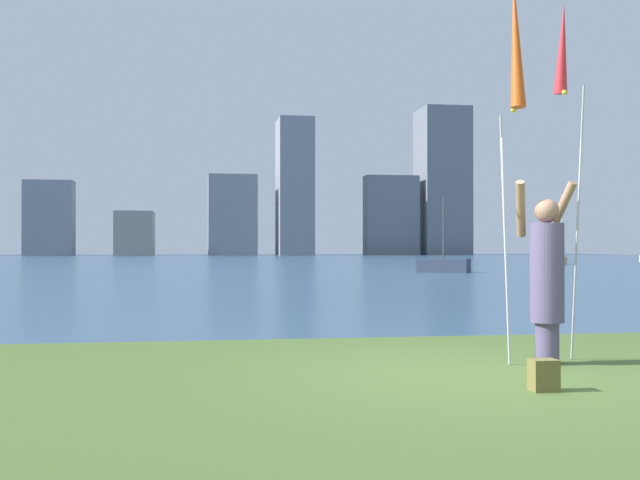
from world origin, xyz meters
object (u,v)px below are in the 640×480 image
at_px(sailboat_2, 562,260).
at_px(sailboat_3, 443,265).
at_px(kite_flag_left, 515,48).
at_px(person, 547,273).
at_px(bag, 544,375).
at_px(kite_flag_right, 563,59).

bearing_deg(sailboat_2, sailboat_3, -131.91).
xyz_separation_m(kite_flag_left, sailboat_2, (22.09, 44.13, -3.06)).
xyz_separation_m(person, bag, (-0.73, -1.50, -0.85)).
bearing_deg(bag, person, 64.07).
distance_m(bag, sailboat_2, 50.67).
xyz_separation_m(kite_flag_right, sailboat_3, (7.67, 28.39, -3.10)).
xyz_separation_m(bag, sailboat_2, (22.39, 45.45, 0.20)).
relative_size(kite_flag_right, sailboat_3, 1.13).
height_order(kite_flag_left, sailboat_3, kite_flag_left).
height_order(person, bag, person).
xyz_separation_m(bag, sailboat_3, (8.83, 30.35, 0.22)).
distance_m(bag, sailboat_3, 31.60).
bearing_deg(bag, kite_flag_right, 59.50).
bearing_deg(kite_flag_left, bag, -102.81).
xyz_separation_m(kite_flag_left, sailboat_3, (8.53, 29.02, -3.04)).
distance_m(kite_flag_right, sailboat_3, 29.57).
xyz_separation_m(kite_flag_left, bag, (-0.30, -1.32, -3.26)).
bearing_deg(person, bag, -121.10).
distance_m(kite_flag_right, sailboat_2, 48.50).
xyz_separation_m(person, sailboat_2, (21.66, 43.96, -0.65)).
height_order(person, sailboat_3, sailboat_3).
height_order(kite_flag_left, bag, kite_flag_left).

